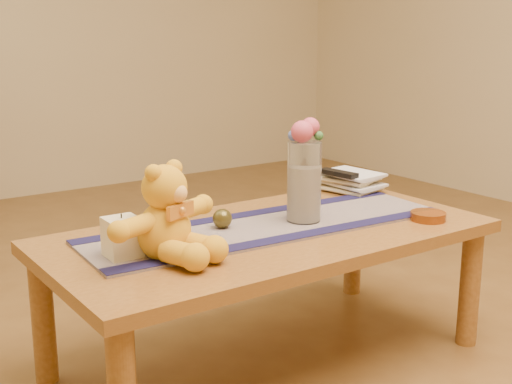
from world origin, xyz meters
TOP-DOWN VIEW (x-y plane):
  - floor at (0.00, 0.00)m, footprint 5.50×5.50m
  - coffee_table_top at (0.00, 0.00)m, footprint 1.40×0.70m
  - table_leg_fr at (0.64, -0.29)m, footprint 0.07×0.07m
  - table_leg_bl at (-0.64, 0.29)m, footprint 0.07×0.07m
  - table_leg_br at (0.64, 0.29)m, footprint 0.07×0.07m
  - persian_runner at (0.02, 0.02)m, footprint 1.22×0.42m
  - runner_border_near at (0.01, -0.12)m, footprint 1.20×0.13m
  - runner_border_far at (0.03, 0.17)m, footprint 1.20×0.13m
  - teddy_bear at (-0.39, -0.05)m, footprint 0.45×0.41m
  - pillar_candle at (-0.49, 0.01)m, footprint 0.09×0.09m
  - candle_wick at (-0.49, 0.01)m, footprint 0.00×0.00m
  - glass_vase at (0.14, -0.00)m, footprint 0.11×0.11m
  - potpourri_fill at (0.14, -0.00)m, footprint 0.09×0.09m
  - rose_left at (0.12, -0.01)m, footprint 0.07×0.07m
  - rose_right at (0.16, 0.00)m, footprint 0.06×0.06m
  - blue_flower_back at (0.15, 0.03)m, footprint 0.04×0.04m
  - blue_flower_side at (0.11, 0.02)m, footprint 0.04×0.04m
  - leaf_sprig at (0.18, -0.02)m, footprint 0.03×0.03m
  - bronze_ball at (-0.12, 0.08)m, footprint 0.07×0.07m
  - book_bottom at (0.49, 0.23)m, footprint 0.21×0.25m
  - book_lower at (0.49, 0.23)m, footprint 0.18×0.23m
  - book_upper at (0.48, 0.23)m, footprint 0.22×0.26m
  - book_top at (0.49, 0.23)m, footprint 0.18×0.24m
  - tv_remote at (0.49, 0.22)m, footprint 0.07×0.16m
  - amber_dish at (0.50, -0.21)m, footprint 0.12×0.12m

SIDE VIEW (x-z plane):
  - floor at x=0.00m, z-range 0.00..0.00m
  - table_leg_fr at x=0.64m, z-range 0.00..0.41m
  - table_leg_bl at x=-0.64m, z-range 0.00..0.41m
  - table_leg_br at x=0.64m, z-range 0.00..0.41m
  - coffee_table_top at x=0.00m, z-range 0.41..0.45m
  - persian_runner at x=0.02m, z-range 0.45..0.46m
  - runner_border_near at x=0.01m, z-range 0.46..0.46m
  - runner_border_far at x=0.03m, z-range 0.46..0.46m
  - book_bottom at x=0.49m, z-range 0.45..0.47m
  - amber_dish at x=0.50m, z-range 0.45..0.48m
  - book_lower at x=0.49m, z-range 0.47..0.49m
  - bronze_ball at x=-0.12m, z-range 0.46..0.52m
  - book_upper at x=0.48m, z-range 0.49..0.51m
  - pillar_candle at x=-0.49m, z-range 0.46..0.57m
  - book_top at x=0.49m, z-range 0.51..0.53m
  - tv_remote at x=0.49m, z-range 0.53..0.54m
  - potpourri_fill at x=0.14m, z-range 0.46..0.64m
  - candle_wick at x=-0.49m, z-range 0.57..0.58m
  - teddy_bear at x=-0.39m, z-range 0.46..0.70m
  - glass_vase at x=0.14m, z-range 0.46..0.72m
  - leaf_sprig at x=0.18m, z-range 0.72..0.75m
  - blue_flower_side at x=0.11m, z-range 0.72..0.76m
  - blue_flower_back at x=0.15m, z-range 0.72..0.77m
  - rose_left at x=0.12m, z-range 0.72..0.79m
  - rose_right at x=0.16m, z-range 0.73..0.79m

